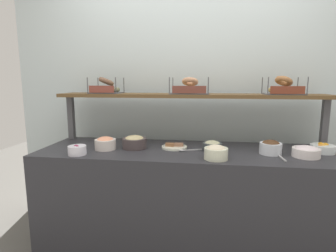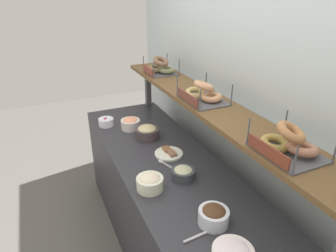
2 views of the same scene
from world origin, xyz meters
name	(u,v)px [view 2 (image 2 of 2)]	position (x,y,z in m)	size (l,w,h in m)	color
ground_plane	(169,251)	(0.00, 0.00, 0.00)	(8.00, 8.00, 0.00)	#595651
back_wall	(238,105)	(0.00, 0.55, 1.20)	(3.53, 0.06, 2.40)	silver
deli_counter	(169,211)	(0.00, 0.00, 0.42)	(2.33, 0.70, 0.85)	#2D2D33
shelf_riser_left	(148,87)	(-1.11, 0.27, 1.05)	(0.05, 0.05, 0.40)	#4C4C51
upper_shelf	(205,102)	(0.00, 0.27, 1.26)	(2.29, 0.32, 0.03)	brown
bowl_chocolate_spread	(214,215)	(0.62, -0.03, 0.90)	(0.16, 0.16, 0.11)	white
bowl_tuna_salad	(183,173)	(0.19, 0.01, 0.89)	(0.15, 0.15, 0.08)	#3A4245
bowl_potato_salad	(150,182)	(0.22, -0.22, 0.90)	(0.17, 0.17, 0.10)	silver
bowl_hummus	(147,132)	(-0.43, 0.00, 0.90)	(0.20, 0.20, 0.11)	#453B3C
bowl_beet_salad	(106,122)	(-0.80, -0.25, 0.89)	(0.13, 0.13, 0.07)	white
bowl_lox_spread	(130,123)	(-0.65, -0.07, 0.90)	(0.17, 0.17, 0.10)	silver
serving_plate_white	(169,153)	(-0.11, 0.05, 0.86)	(0.21, 0.21, 0.04)	white
serving_spoon_near_plate	(204,233)	(0.67, -0.11, 0.86)	(0.04, 0.18, 0.01)	#B7B7BC
serving_spoon_by_edge	(165,164)	(0.00, -0.03, 0.86)	(0.17, 0.07, 0.01)	#B7B7BC
bagel_basket_poppy	(161,68)	(-0.75, 0.26, 1.33)	(0.26, 0.24, 0.15)	#4C4C51
bagel_basket_sesame	(202,94)	(-0.01, 0.25, 1.33)	(0.33, 0.27, 0.15)	#4C4C51
bagel_basket_everything	(288,144)	(0.76, 0.25, 1.33)	(0.30, 0.26, 0.16)	#4C4C51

